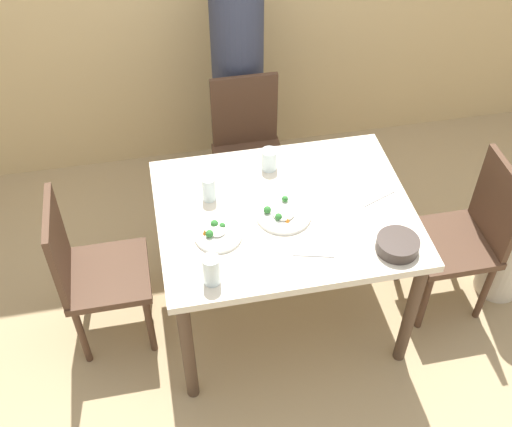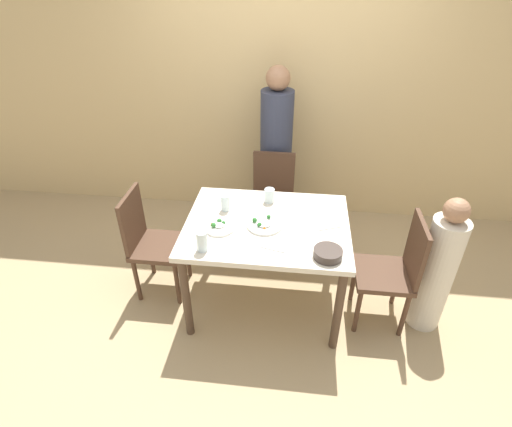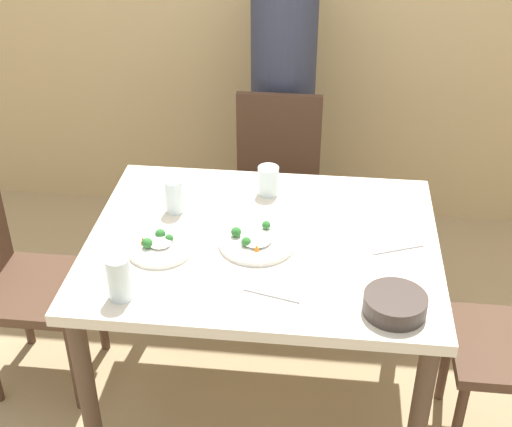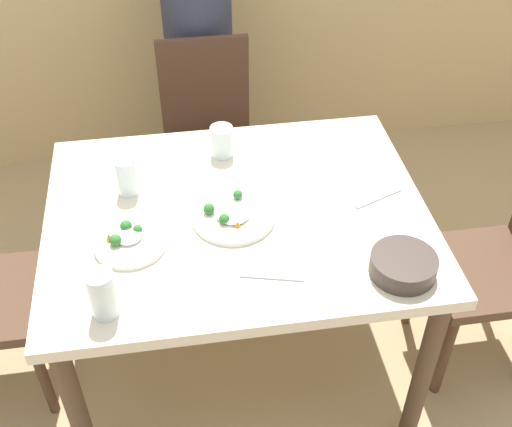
{
  "view_description": "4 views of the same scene",
  "coord_description": "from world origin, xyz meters",
  "px_view_note": "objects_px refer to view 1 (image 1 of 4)",
  "views": [
    {
      "loc": [
        -0.54,
        -2.04,
        2.83
      ],
      "look_at": [
        -0.14,
        -0.01,
        0.78
      ],
      "focal_mm": 45.0,
      "sensor_mm": 36.0,
      "label": 1
    },
    {
      "loc": [
        0.19,
        -2.35,
        2.39
      ],
      "look_at": [
        -0.08,
        -0.03,
        0.86
      ],
      "focal_mm": 28.0,
      "sensor_mm": 36.0,
      "label": 2
    },
    {
      "loc": [
        0.2,
        -1.97,
        2.11
      ],
      "look_at": [
        -0.02,
        -0.02,
        0.88
      ],
      "focal_mm": 50.0,
      "sensor_mm": 36.0,
      "label": 3
    },
    {
      "loc": [
        -0.17,
        -1.49,
        2.05
      ],
      "look_at": [
        0.05,
        -0.04,
        0.78
      ],
      "focal_mm": 45.0,
      "sensor_mm": 36.0,
      "label": 4
    }
  ],
  "objects_px": {
    "chair_adult_spot": "(248,149)",
    "chair_child_spot": "(467,234)",
    "glass_water_tall": "(269,159)",
    "bowl_curry": "(398,244)",
    "plate_rice_adult": "(283,214)",
    "person_adult": "(238,79)"
  },
  "relations": [
    {
      "from": "bowl_curry",
      "to": "plate_rice_adult",
      "type": "height_order",
      "value": "bowl_curry"
    },
    {
      "from": "chair_adult_spot",
      "to": "chair_child_spot",
      "type": "height_order",
      "value": "same"
    },
    {
      "from": "glass_water_tall",
      "to": "bowl_curry",
      "type": "bearing_deg",
      "value": -55.86
    },
    {
      "from": "plate_rice_adult",
      "to": "glass_water_tall",
      "type": "bearing_deg",
      "value": 88.83
    },
    {
      "from": "bowl_curry",
      "to": "chair_adult_spot",
      "type": "bearing_deg",
      "value": 111.24
    },
    {
      "from": "plate_rice_adult",
      "to": "glass_water_tall",
      "type": "relative_size",
      "value": 2.33
    },
    {
      "from": "chair_adult_spot",
      "to": "glass_water_tall",
      "type": "relative_size",
      "value": 8.2
    },
    {
      "from": "person_adult",
      "to": "glass_water_tall",
      "type": "relative_size",
      "value": 14.63
    },
    {
      "from": "chair_adult_spot",
      "to": "plate_rice_adult",
      "type": "xyz_separation_m",
      "value": [
        0.0,
        -0.84,
        0.29
      ]
    },
    {
      "from": "person_adult",
      "to": "bowl_curry",
      "type": "bearing_deg",
      "value": -73.14
    },
    {
      "from": "glass_water_tall",
      "to": "chair_child_spot",
      "type": "bearing_deg",
      "value": -22.02
    },
    {
      "from": "bowl_curry",
      "to": "glass_water_tall",
      "type": "distance_m",
      "value": 0.77
    },
    {
      "from": "chair_adult_spot",
      "to": "bowl_curry",
      "type": "xyz_separation_m",
      "value": [
        0.44,
        -1.13,
        0.3
      ]
    },
    {
      "from": "person_adult",
      "to": "glass_water_tall",
      "type": "xyz_separation_m",
      "value": [
        0.01,
        -0.82,
        0.06
      ]
    },
    {
      "from": "chair_child_spot",
      "to": "chair_adult_spot",
      "type": "bearing_deg",
      "value": -132.81
    },
    {
      "from": "bowl_curry",
      "to": "plate_rice_adult",
      "type": "relative_size",
      "value": 0.72
    },
    {
      "from": "bowl_curry",
      "to": "chair_child_spot",
      "type": "bearing_deg",
      "value": 26.63
    },
    {
      "from": "chair_adult_spot",
      "to": "plate_rice_adult",
      "type": "bearing_deg",
      "value": -89.74
    },
    {
      "from": "chair_child_spot",
      "to": "person_adult",
      "type": "xyz_separation_m",
      "value": [
        -0.95,
        1.2,
        0.27
      ]
    },
    {
      "from": "chair_adult_spot",
      "to": "chair_child_spot",
      "type": "relative_size",
      "value": 1.0
    },
    {
      "from": "chair_adult_spot",
      "to": "glass_water_tall",
      "type": "bearing_deg",
      "value": -88.78
    },
    {
      "from": "person_adult",
      "to": "plate_rice_adult",
      "type": "distance_m",
      "value": 1.16
    }
  ]
}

